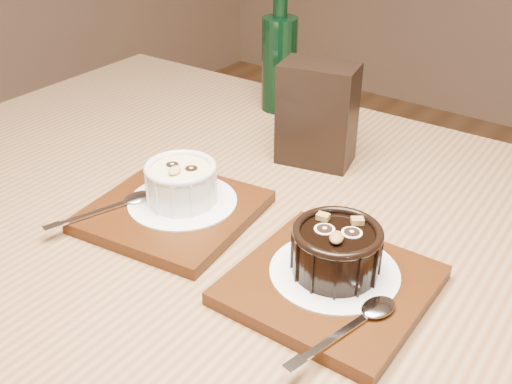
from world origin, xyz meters
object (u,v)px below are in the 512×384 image
table (270,295)px  ramekin_white (181,181)px  tray_right (330,285)px  ramekin_dark (336,248)px  green_bottle (279,60)px  tray_left (173,211)px  condiment_stand (317,115)px

table → ramekin_white: ramekin_white is taller
tray_right → ramekin_dark: (-0.00, 0.01, 0.04)m
ramekin_dark → green_bottle: size_ratio=0.42×
table → tray_right: (0.11, -0.05, 0.10)m
tray_left → condiment_stand: bearing=76.1°
condiment_stand → green_bottle: green_bottle is taller
ramekin_white → tray_right: ramekin_white is taller
condiment_stand → green_bottle: (-0.15, 0.13, 0.01)m
condiment_stand → table: bearing=-72.5°
condiment_stand → ramekin_white: bearing=-104.2°
condiment_stand → green_bottle: bearing=140.4°
tray_left → condiment_stand: condiment_stand is taller
ramekin_white → ramekin_dark: (0.21, -0.01, 0.00)m
tray_left → tray_right: bearing=-1.2°
tray_left → ramekin_white: size_ratio=2.13×
tray_right → condiment_stand: bearing=125.5°
tray_right → condiment_stand: size_ratio=1.29×
green_bottle → condiment_stand: bearing=-39.6°
ramekin_white → tray_right: 0.22m
table → tray_left: 0.16m
ramekin_white → condiment_stand: 0.22m
ramekin_dark → condiment_stand: 0.27m
green_bottle → ramekin_white: bearing=-73.7°
table → ramekin_white: (-0.11, -0.03, 0.13)m
ramekin_dark → green_bottle: (-0.31, 0.34, 0.04)m
table → tray_right: 0.15m
ramekin_white → ramekin_dark: bearing=-16.7°
ramekin_white → condiment_stand: bearing=61.0°
table → ramekin_dark: bearing=-18.3°
ramekin_white → table: bearing=-1.1°
ramekin_white → ramekin_dark: 0.21m
table → tray_right: bearing=-23.3°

